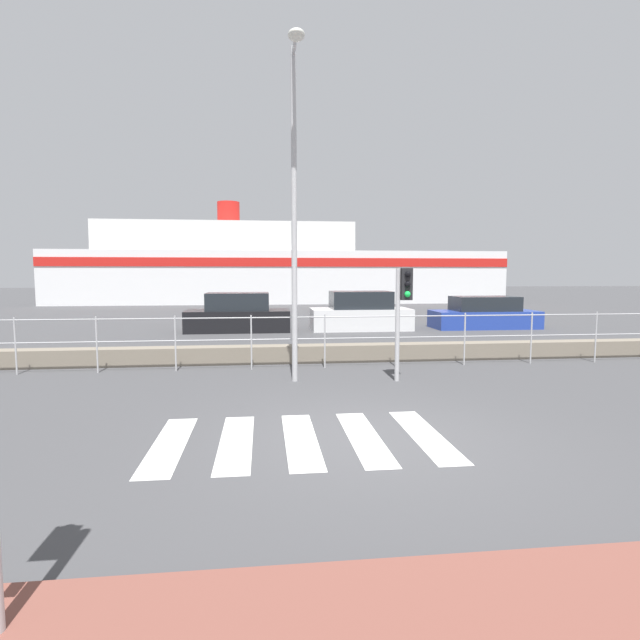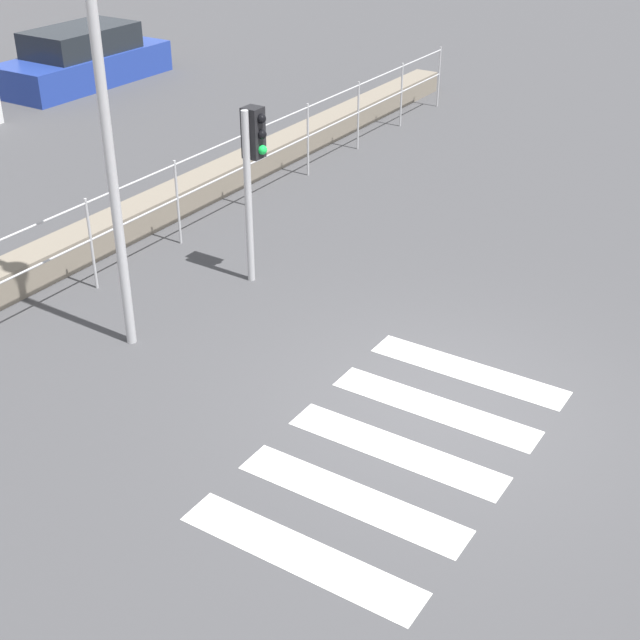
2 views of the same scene
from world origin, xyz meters
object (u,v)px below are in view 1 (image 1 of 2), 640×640
Objects in this scene: traffic_light_far at (403,298)px; ferry_boat at (271,269)px; streetlamp at (295,180)px; parked_car_black at (238,315)px; parked_car_white at (360,313)px; parked_car_blue at (484,315)px.

traffic_light_far is 0.07× the size of ferry_boat.
streetlamp is 10.65m from parked_car_black.
streetlamp is (-2.31, 0.05, 2.45)m from traffic_light_far.
parked_car_black is (-1.68, 9.89, -3.58)m from streetlamp.
traffic_light_far is at bearing -68.08° from parked_car_black.
parked_car_blue is at bearing -0.00° from parked_car_white.
parked_car_black is at bearing 111.92° from traffic_light_far.
traffic_light_far reaches higher than parked_car_blue.
parked_car_white reaches higher than parked_car_blue.
traffic_light_far is 0.59× the size of parked_car_black.
parked_car_blue is at bearing 0.00° from parked_car_black.
ferry_boat is 23.25m from parked_car_blue.
parked_car_black is (-1.67, -21.44, -2.02)m from ferry_boat.
traffic_light_far reaches higher than parked_car_black.
traffic_light_far is at bearing -1.27° from streetlamp.
traffic_light_far is 0.60× the size of parked_car_white.
traffic_light_far is 10.06m from parked_car_white.
parked_car_blue is (8.76, -21.44, -2.10)m from ferry_boat.
streetlamp is 0.20× the size of ferry_boat.
parked_car_white is at bearing 71.26° from streetlamp.
ferry_boat is 21.60m from parked_car_black.
ferry_boat is at bearing 90.03° from streetlamp.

